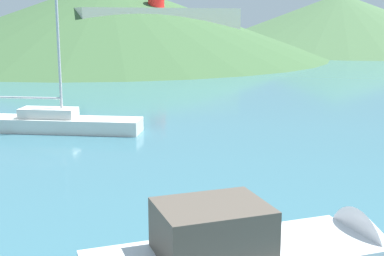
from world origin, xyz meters
TOP-DOWN VIEW (x-y plane):
  - sailboat_inner at (-5.90, 20.22)m, footprint 8.52×4.07m
  - ferry_distant at (3.95, 58.02)m, footprint 27.68×13.50m
  - hill_east at (-1.04, 66.17)m, footprint 55.38×55.38m
  - hill_far_east at (35.64, 76.29)m, footprint 46.94×46.94m

SIDE VIEW (x-z plane):
  - sailboat_inner at x=-5.90m, z-range -5.04..5.99m
  - ferry_distant at x=3.95m, z-range -1.16..6.54m
  - hill_far_east at x=35.64m, z-range 0.00..8.77m
  - hill_east at x=-1.04m, z-range 0.00..9.82m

